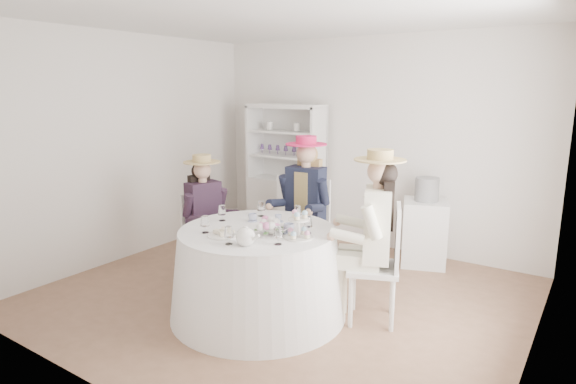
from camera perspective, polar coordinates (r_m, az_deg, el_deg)
The scene contains 23 objects.
ground at distance 5.00m, azimuth -0.65°, elevation -12.05°, with size 4.50×4.50×0.00m, color brown.
ceiling at distance 4.60m, azimuth -0.74°, elevation 20.27°, with size 4.50×4.50×0.00m, color white.
wall_back at distance 6.35m, azimuth 9.64°, elevation 5.68°, with size 4.50×4.50×0.00m, color white.
wall_front at distance 3.20m, azimuth -21.42°, elevation -1.37°, with size 4.50×4.50×0.00m, color white.
wall_left at distance 6.16m, azimuth -18.28°, elevation 5.04°, with size 4.50×4.50×0.00m, color white.
wall_right at distance 3.84m, azimuth 28.22°, elevation 0.15°, with size 4.50×4.50×0.00m, color white.
tea_table at distance 4.47m, azimuth -3.57°, elevation -9.47°, with size 1.61×1.61×0.81m.
hutch at distance 6.74m, azimuth -0.18°, elevation 0.25°, with size 1.20×0.68×1.84m.
side_table at distance 5.91m, azimuth 15.84°, elevation -4.66°, with size 0.50×0.50×0.77m, color silver.
hatbox at distance 5.79m, azimuth 16.14°, elevation 0.30°, with size 0.27×0.27×0.27m, color black.
guest_left at distance 5.22m, azimuth -9.82°, elevation -2.18°, with size 0.56×0.52×1.37m.
guest_mid at distance 5.21m, azimuth 2.00°, elevation -0.78°, with size 0.57×0.59×1.56m.
guest_right at distance 4.25m, azimuth 10.17°, elevation -4.09°, with size 0.65×0.59×1.55m.
spare_chair at distance 6.39m, azimuth 0.65°, elevation -1.80°, with size 0.42×0.42×0.94m.
teacup_a at distance 4.59m, azimuth -4.22°, elevation -3.09°, with size 0.08×0.08×0.07m, color white.
teacup_b at distance 4.56m, azimuth -1.15°, elevation -3.19°, with size 0.07×0.07×0.06m, color white.
teacup_c at distance 4.22m, azimuth 0.11°, elevation -4.39°, with size 0.10×0.10×0.08m, color white.
flower_bowl at distance 4.20m, azimuth -1.37°, elevation -4.60°, with size 0.22×0.22×0.06m, color white.
flower_arrangement at distance 4.15m, azimuth -2.17°, elevation -3.95°, with size 0.19×0.18×0.07m.
table_teapot at distance 3.90m, azimuth -5.04°, elevation -5.31°, with size 0.22×0.16×0.17m.
sandwich_plate at distance 4.18m, azimuth -7.57°, elevation -4.95°, with size 0.29×0.29×0.06m.
cupcake_stand at distance 4.06m, azimuth 1.29°, elevation -4.34°, with size 0.25×0.25×0.23m.
stemware_set at distance 4.32m, azimuth -3.65°, elevation -3.50°, with size 0.97×0.98×0.15m.
Camera 1 is at (2.58, -3.75, 2.06)m, focal length 30.00 mm.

